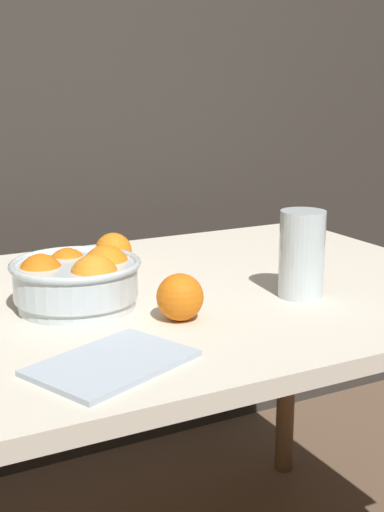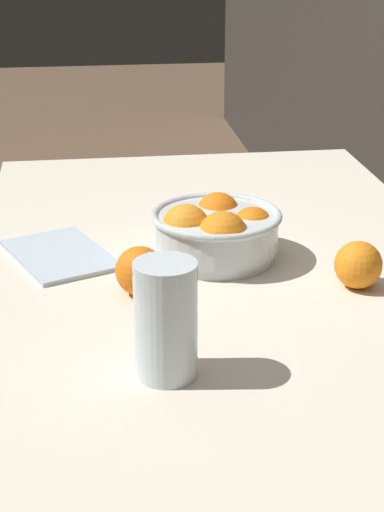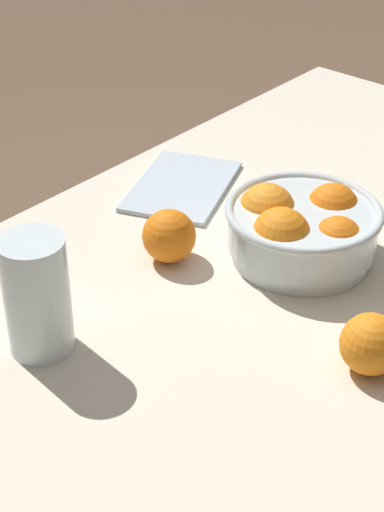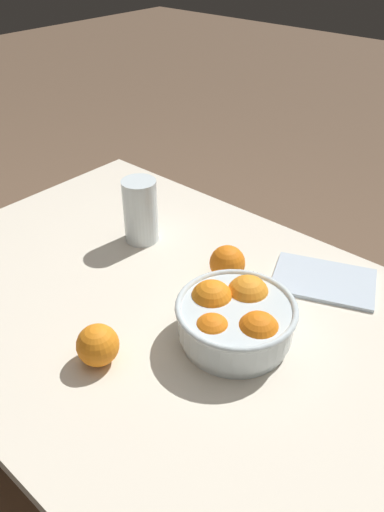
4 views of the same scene
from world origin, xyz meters
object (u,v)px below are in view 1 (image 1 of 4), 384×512
fruit_bowl (77,279)px  juice_glass (302,258)px  orange_loose_front (180,297)px  orange_loose_near_bowl (113,251)px

fruit_bowl → juice_glass: bearing=-18.5°
fruit_bowl → juice_glass: (0.38, -0.13, 0.02)m
fruit_bowl → juice_glass: 0.40m
orange_loose_front → orange_loose_near_bowl: bearing=86.6°
orange_loose_near_bowl → fruit_bowl: bearing=-125.7°
fruit_bowl → orange_loose_near_bowl: 0.25m
fruit_bowl → orange_loose_near_bowl: bearing=54.3°
juice_glass → orange_loose_front: juice_glass is taller
fruit_bowl → orange_loose_near_bowl: size_ratio=2.94×
juice_glass → orange_loose_front: (-0.25, -0.01, -0.03)m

